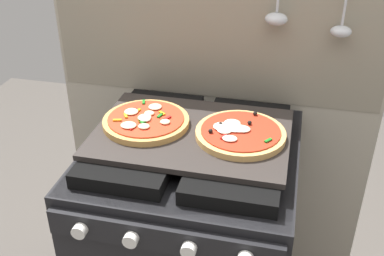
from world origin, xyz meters
name	(u,v)px	position (x,y,z in m)	size (l,w,h in m)	color
kitchen_backsplash	(214,116)	(0.00, 0.33, 0.79)	(1.10, 0.09, 1.55)	#B2A893
stove	(192,253)	(0.00, 0.00, 0.45)	(0.60, 0.64, 0.90)	black
baking_tray	(192,134)	(0.00, 0.00, 0.91)	(0.54, 0.38, 0.02)	#2D2826
pizza_left	(146,121)	(-0.14, 0.01, 0.93)	(0.25, 0.25, 0.03)	tan
pizza_right	(240,133)	(0.13, 0.00, 0.93)	(0.25, 0.25, 0.03)	tan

